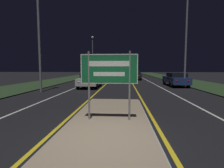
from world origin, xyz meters
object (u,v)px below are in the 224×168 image
Objects in this scene: streetlight_left_near at (38,10)px; highway_sign at (109,72)px; car_approaching_2 at (112,73)px; streetlight_left_far at (93,50)px; streetlight_right_near at (187,24)px; car_approaching_0 at (90,80)px; car_approaching_1 at (88,75)px; car_receding_1 at (135,75)px; car_receding_0 at (176,79)px.

highway_sign is at bearing -50.88° from streetlight_left_near.
highway_sign is at bearing -86.31° from car_approaching_2.
streetlight_right_near reaches higher than streetlight_left_far.
car_approaching_0 is at bearing -80.59° from streetlight_left_far.
streetlight_right_near is (6.46, 11.48, 4.32)m from highway_sign.
car_approaching_1 is at bearing 102.21° from car_approaching_0.
streetlight_left_far is at bearing 95.39° from car_approaching_1.
car_receding_1 is (8.59, 15.48, -5.68)m from streetlight_left_near.
streetlight_left_far is 2.11× the size of car_approaching_2.
streetlight_left_far is 1.90× the size of car_receding_1.
car_receding_0 is at bearing 105.69° from streetlight_right_near.
car_approaching_2 is (-8.38, 23.24, 0.00)m from car_receding_0.
streetlight_left_near is at bearing -91.43° from car_approaching_1.
streetlight_left_near is 26.66m from streetlight_left_far.
car_approaching_2 is at bearing 88.92° from car_approaching_0.
car_approaching_0 is 25.27m from car_approaching_2.
streetlight_left_far is (-0.49, 26.65, -0.47)m from streetlight_left_near.
streetlight_left_near is at bearing -135.62° from car_approaching_0.
streetlight_left_near reaches higher than streetlight_right_near.
highway_sign reaches higher than car_receding_1.
streetlight_left_near is 17.90m from car_approaching_1.
car_receding_1 is (2.40, 23.10, -1.02)m from highway_sign.
streetlight_left_far reaches higher than car_approaching_2.
highway_sign is at bearing -119.38° from streetlight_right_near.
streetlight_left_near is 2.12× the size of car_approaching_2.
car_receding_0 is 1.00× the size of car_approaching_1.
streetlight_left_near is 14.52m from car_receding_0.
highway_sign is 0.26× the size of streetlight_right_near.
car_approaching_2 is at bearing 93.69° from highway_sign.
streetlight_left_far is at bearing 120.84° from car_receding_0.
highway_sign is 0.59× the size of car_approaching_0.
streetlight_right_near is at bearing -70.40° from car_approaching_2.
car_receding_0 and car_approaching_2 have the same top height.
streetlight_left_near reaches higher than car_approaching_1.
highway_sign is 25.27m from car_approaching_1.
streetlight_left_near reaches higher than highway_sign.
car_approaching_1 is (-12.23, 13.10, -5.33)m from streetlight_right_near.
highway_sign reaches higher than car_receding_0.
car_approaching_1 is 1.08× the size of car_approaching_2.
streetlight_right_near is at bearing -74.31° from car_receding_0.
car_receding_0 is at bearing -44.56° from car_approaching_1.
streetlight_left_far reaches higher than car_receding_1.
car_receding_0 is 0.97× the size of car_receding_1.
car_approaching_0 is 13.98m from car_approaching_1.
car_approaching_2 is (-2.33, 36.18, -1.04)m from highway_sign.
car_approaching_0 is at bearing -167.13° from car_receding_0.
car_approaching_0 is at bearing -91.08° from car_approaching_2.
car_approaching_1 is (-11.82, 11.64, 0.03)m from car_receding_0.
car_approaching_0 is (-5.21, -12.18, -0.02)m from car_receding_1.
car_approaching_0 is at bearing -113.15° from car_receding_1.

